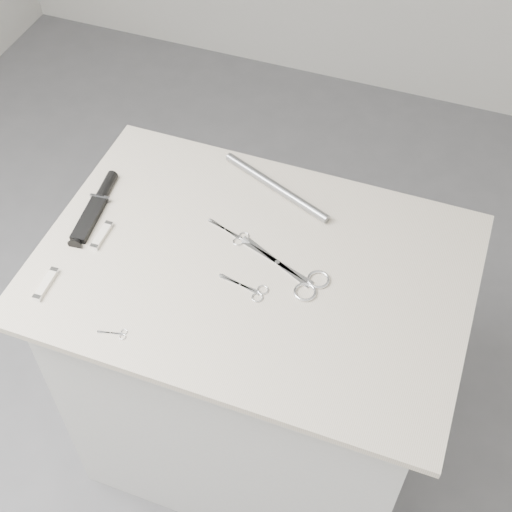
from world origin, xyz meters
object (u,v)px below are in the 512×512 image
(large_shears, at_px, (299,277))
(embroidery_scissors_b, at_px, (234,234))
(plinth, at_px, (254,371))
(tiny_scissors, at_px, (116,334))
(pocket_knife_b, at_px, (102,235))
(sheathed_knife, at_px, (97,204))
(pocket_knife_a, at_px, (46,284))
(embroidery_scissors_a, at_px, (251,290))
(metal_rail, at_px, (276,187))

(large_shears, distance_m, embroidery_scissors_b, 0.20)
(plinth, height_order, tiny_scissors, tiny_scissors)
(pocket_knife_b, bearing_deg, sheathed_knife, 32.96)
(sheathed_knife, xyz_separation_m, pocket_knife_a, (0.01, -0.26, -0.00))
(embroidery_scissors_a, xyz_separation_m, pocket_knife_b, (-0.39, 0.03, 0.00))
(sheathed_knife, bearing_deg, tiny_scissors, -152.13)
(metal_rail, bearing_deg, tiny_scissors, -108.64)
(plinth, distance_m, embroidery_scissors_a, 0.48)
(sheathed_knife, bearing_deg, embroidery_scissors_a, -110.42)
(large_shears, relative_size, pocket_knife_a, 2.47)
(embroidery_scissors_b, bearing_deg, pocket_knife_a, -121.89)
(tiny_scissors, bearing_deg, embroidery_scissors_b, 56.01)
(pocket_knife_b, relative_size, metal_rail, 0.26)
(plinth, xyz_separation_m, embroidery_scissors_b, (-0.08, 0.07, 0.47))
(embroidery_scissors_a, bearing_deg, sheathed_knife, 175.57)
(embroidery_scissors_a, distance_m, sheathed_knife, 0.46)
(large_shears, bearing_deg, pocket_knife_b, -152.78)
(plinth, relative_size, large_shears, 3.93)
(embroidery_scissors_b, xyz_separation_m, pocket_knife_b, (-0.29, -0.11, 0.00))
(plinth, height_order, large_shears, large_shears)
(plinth, bearing_deg, pocket_knife_b, -173.62)
(plinth, distance_m, tiny_scissors, 0.59)
(sheathed_knife, xyz_separation_m, metal_rail, (0.40, 0.21, 0.00))
(plinth, relative_size, metal_rail, 2.71)
(embroidery_scissors_a, height_order, tiny_scissors, same)
(embroidery_scissors_b, bearing_deg, pocket_knife_b, -140.68)
(tiny_scissors, xyz_separation_m, metal_rail, (0.18, 0.53, 0.01))
(large_shears, distance_m, pocket_knife_b, 0.48)
(plinth, bearing_deg, embroidery_scissors_b, 136.65)
(pocket_knife_b, xyz_separation_m, metal_rail, (0.34, 0.29, 0.01))
(sheathed_knife, bearing_deg, pocket_knife_b, -152.05)
(plinth, distance_m, pocket_knife_b, 0.60)
(pocket_knife_a, bearing_deg, sheathed_knife, -0.02)
(pocket_knife_b, bearing_deg, plinth, -84.83)
(metal_rail, bearing_deg, embroidery_scissors_a, -80.88)
(pocket_knife_a, bearing_deg, embroidery_scissors_a, -73.70)
(embroidery_scissors_a, relative_size, tiny_scissors, 1.83)
(tiny_scissors, xyz_separation_m, sheathed_knife, (-0.22, 0.32, 0.01))
(pocket_knife_b, bearing_deg, tiny_scissors, -147.15)
(large_shears, relative_size, metal_rail, 0.69)
(sheathed_knife, bearing_deg, large_shears, -100.86)
(plinth, relative_size, pocket_knife_b, 10.26)
(metal_rail, bearing_deg, embroidery_scissors_b, -104.26)
(embroidery_scissors_b, bearing_deg, large_shears, -2.75)
(tiny_scissors, xyz_separation_m, pocket_knife_a, (-0.21, 0.06, 0.00))
(tiny_scissors, relative_size, metal_rail, 0.20)
(large_shears, xyz_separation_m, pocket_knife_b, (-0.48, -0.04, 0.00))
(embroidery_scissors_b, xyz_separation_m, metal_rail, (0.05, 0.18, 0.01))
(tiny_scissors, relative_size, pocket_knife_b, 0.74)
(plinth, bearing_deg, embroidery_scissors_a, -73.97)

